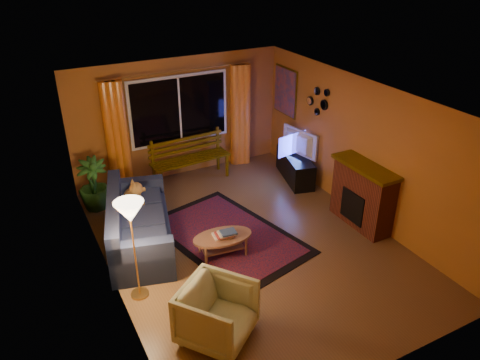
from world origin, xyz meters
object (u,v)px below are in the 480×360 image
bench (191,170)px  sofa (140,221)px  floor_lamp (134,251)px  tv_console (295,167)px  armchair (217,311)px  coffee_table (223,245)px

bench → sofa: sofa is taller
sofa → floor_lamp: floor_lamp is taller
tv_console → sofa: bearing=-152.2°
bench → armchair: 4.40m
armchair → sofa: bearing=58.5°
sofa → tv_console: size_ratio=1.69×
bench → floor_lamp: (-2.02, -2.94, 0.52)m
floor_lamp → tv_console: size_ratio=1.18×
armchair → coffee_table: 1.78m
sofa → coffee_table: sofa is taller
floor_lamp → coffee_table: 1.63m
armchair → tv_console: bearing=6.9°
armchair → tv_console: size_ratio=0.66×
sofa → armchair: size_ratio=2.57×
bench → sofa: 2.38m
bench → floor_lamp: 3.61m
coffee_table → bench: bearing=78.3°
bench → sofa: size_ratio=0.75×
bench → tv_console: size_ratio=1.27×
armchair → tv_console: armchair is taller
tv_console → coffee_table: bearing=-130.9°
bench → coffee_table: size_ratio=1.71×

